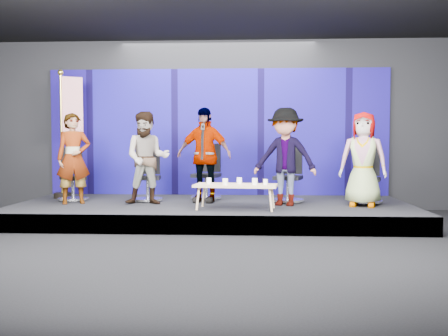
{
  "coord_description": "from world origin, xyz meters",
  "views": [
    {
      "loc": [
        0.67,
        -6.39,
        1.41
      ],
      "look_at": [
        0.21,
        2.4,
        0.94
      ],
      "focal_mm": 40.0,
      "sensor_mm": 36.0,
      "label": 1
    }
  ],
  "objects": [
    {
      "name": "mug_d",
      "position": [
        0.75,
        1.61,
        0.76
      ],
      "size": [
        0.09,
        0.09,
        0.11
      ],
      "primitive_type": "cylinder",
      "color": "white",
      "rests_on": "coffee_table"
    },
    {
      "name": "ground",
      "position": [
        0.0,
        0.0,
        0.0
      ],
      "size": [
        10.0,
        10.0,
        0.0
      ],
      "primitive_type": "plane",
      "color": "black",
      "rests_on": "ground"
    },
    {
      "name": "mug_e",
      "position": [
        0.92,
        1.68,
        0.75
      ],
      "size": [
        0.07,
        0.07,
        0.09
      ],
      "primitive_type": "cylinder",
      "color": "white",
      "rests_on": "coffee_table"
    },
    {
      "name": "riser",
      "position": [
        0.0,
        2.5,
        0.15
      ],
      "size": [
        7.0,
        3.0,
        0.3
      ],
      "primitive_type": "cube",
      "color": "black",
      "rests_on": "ground"
    },
    {
      "name": "chair_e",
      "position": [
        2.78,
        2.68,
        0.63
      ],
      "size": [
        0.7,
        0.7,
        0.99
      ],
      "rotation": [
        0.0,
        0.0,
        -0.3
      ],
      "color": "silver",
      "rests_on": "riser"
    },
    {
      "name": "chair_a",
      "position": [
        -2.65,
        2.76,
        0.63
      ],
      "size": [
        0.75,
        0.75,
        0.99
      ],
      "rotation": [
        0.0,
        0.0,
        0.46
      ],
      "color": "silver",
      "rests_on": "riser"
    },
    {
      "name": "room_walls",
      "position": [
        0.0,
        0.0,
        2.43
      ],
      "size": [
        10.02,
        8.02,
        3.51
      ],
      "color": "black",
      "rests_on": "ground"
    },
    {
      "name": "panelist_e",
      "position": [
        2.6,
        2.21,
        1.11
      ],
      "size": [
        0.9,
        0.72,
        1.61
      ],
      "primitive_type": "imported",
      "rotation": [
        0.0,
        0.0,
        -0.3
      ],
      "color": "black",
      "rests_on": "riser"
    },
    {
      "name": "mug_c",
      "position": [
        0.5,
        1.83,
        0.76
      ],
      "size": [
        0.09,
        0.09,
        0.1
      ],
      "primitive_type": "cylinder",
      "color": "white",
      "rests_on": "coffee_table"
    },
    {
      "name": "chair_c",
      "position": [
        -0.15,
        3.14,
        0.65
      ],
      "size": [
        0.71,
        0.71,
        1.06
      ],
      "rotation": [
        0.0,
        0.0,
        -0.22
      ],
      "color": "silver",
      "rests_on": "riser"
    },
    {
      "name": "backdrop",
      "position": [
        0.0,
        3.95,
        1.6
      ],
      "size": [
        7.0,
        0.08,
        2.6
      ],
      "primitive_type": "cube",
      "color": "#120759",
      "rests_on": "riser"
    },
    {
      "name": "panelist_d",
      "position": [
        1.28,
        2.25,
        1.14
      ],
      "size": [
        1.22,
        0.91,
        1.69
      ],
      "primitive_type": "imported",
      "rotation": [
        0.0,
        0.0,
        -0.29
      ],
      "color": "black",
      "rests_on": "riser"
    },
    {
      "name": "chair_b",
      "position": [
        -1.22,
        2.76,
        0.63
      ],
      "size": [
        0.62,
        0.62,
        1.01
      ],
      "rotation": [
        0.0,
        0.0,
        0.1
      ],
      "color": "silver",
      "rests_on": "riser"
    },
    {
      "name": "panelist_c",
      "position": [
        -0.17,
        2.63,
        1.16
      ],
      "size": [
        1.08,
        0.63,
        1.72
      ],
      "primitive_type": "imported",
      "rotation": [
        0.0,
        0.0,
        -0.22
      ],
      "color": "black",
      "rests_on": "riser"
    },
    {
      "name": "panelist_b",
      "position": [
        -1.13,
        2.27,
        1.12
      ],
      "size": [
        0.85,
        0.69,
        1.63
      ],
      "primitive_type": "imported",
      "rotation": [
        0.0,
        0.0,
        0.1
      ],
      "color": "black",
      "rests_on": "riser"
    },
    {
      "name": "mug_b",
      "position": [
        0.27,
        1.6,
        0.76
      ],
      "size": [
        0.09,
        0.09,
        0.1
      ],
      "primitive_type": "cylinder",
      "color": "white",
      "rests_on": "coffee_table"
    },
    {
      "name": "panelist_a",
      "position": [
        -2.46,
        2.3,
        1.11
      ],
      "size": [
        0.7,
        0.6,
        1.61
      ],
      "primitive_type": "imported",
      "rotation": [
        0.0,
        0.0,
        0.46
      ],
      "color": "black",
      "rests_on": "riser"
    },
    {
      "name": "flag_stand",
      "position": [
        -2.88,
        3.21,
        1.62
      ],
      "size": [
        0.55,
        0.37,
        2.5
      ],
      "rotation": [
        0.0,
        0.0,
        0.51
      ],
      "color": "black",
      "rests_on": "riser"
    },
    {
      "name": "coffee_table",
      "position": [
        0.44,
        1.71,
        0.68
      ],
      "size": [
        1.39,
        0.72,
        0.41
      ],
      "rotation": [
        0.0,
        0.0,
        -0.12
      ],
      "color": "tan",
      "rests_on": "riser"
    },
    {
      "name": "chair_d",
      "position": [
        1.38,
        2.75,
        0.64
      ],
      "size": [
        0.73,
        0.73,
        1.04
      ],
      "rotation": [
        0.0,
        0.0,
        -0.29
      ],
      "color": "silver",
      "rests_on": "riser"
    },
    {
      "name": "mug_a",
      "position": [
        -0.01,
        1.81,
        0.76
      ],
      "size": [
        0.08,
        0.08,
        0.1
      ],
      "primitive_type": "cylinder",
      "color": "white",
      "rests_on": "coffee_table"
    }
  ]
}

